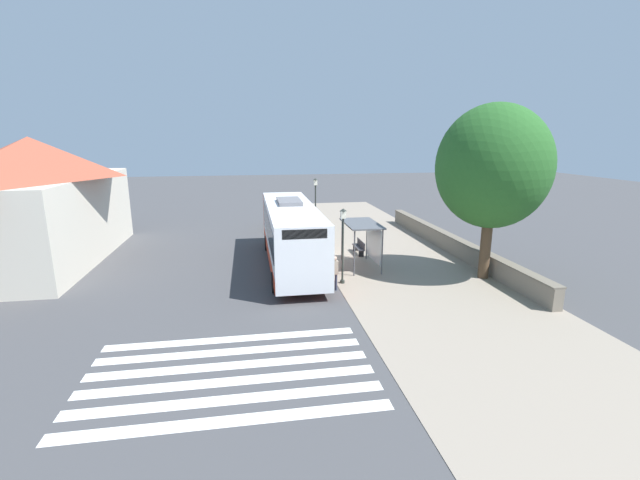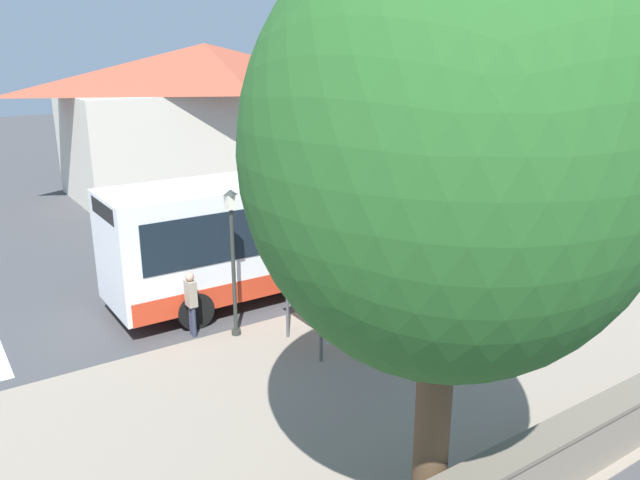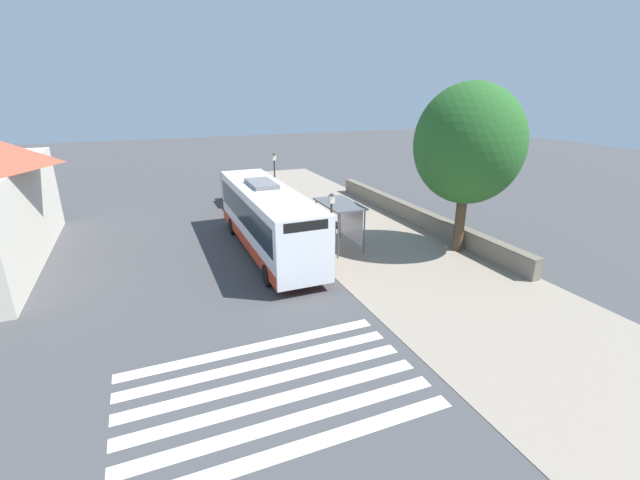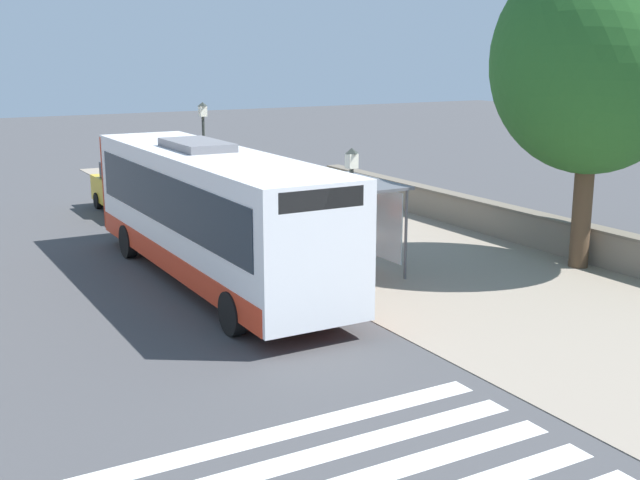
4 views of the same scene
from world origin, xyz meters
name	(u,v)px [view 1 (image 1 of 4)]	position (x,y,z in m)	size (l,w,h in m)	color
ground_plane	(320,258)	(0.00, 0.00, 0.00)	(120.00, 120.00, 0.00)	#424244
sidewalk_plaza	(390,254)	(-4.50, 0.00, 0.01)	(9.00, 44.00, 0.02)	gray
crosswalk_stripes	(230,373)	(5.00, 12.62, 0.00)	(9.00, 5.25, 0.01)	silver
stone_wall	(450,243)	(-8.55, 0.00, 0.56)	(0.60, 20.00, 1.11)	slate
background_building	(37,199)	(16.38, -2.04, 3.75)	(7.20, 14.23, 7.29)	beige
bus	(291,233)	(1.91, 1.34, 1.93)	(2.76, 11.96, 3.74)	white
bus_shelter	(364,230)	(-2.13, 2.28, 2.16)	(1.83, 3.35, 2.58)	#515459
pedestrian	(334,270)	(0.28, 5.78, 1.02)	(0.34, 0.23, 1.73)	#2D3347
bench	(359,247)	(-2.59, -0.47, 0.48)	(0.40, 1.79, 0.88)	#333338
street_lamp_near	(316,203)	(-0.54, -5.26, 2.61)	(0.28, 0.28, 4.40)	#2D332D
street_lamp_far	(343,239)	(-0.33, 4.85, 2.31)	(0.28, 0.28, 3.86)	#2D332D
shade_tree	(493,167)	(-7.86, 5.22, 5.81)	(5.62, 5.62, 8.92)	brown
parked_car_behind_bus	(288,217)	(1.13, -9.11, 0.92)	(1.82, 4.69, 1.89)	gold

